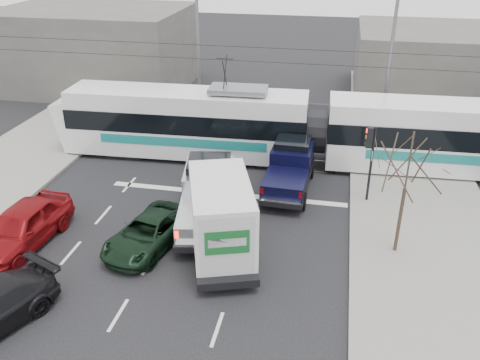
% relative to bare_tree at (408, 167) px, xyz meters
% --- Properties ---
extents(ground, '(120.00, 120.00, 0.00)m').
position_rel_bare_tree_xyz_m(ground, '(-7.60, -2.50, -3.79)').
color(ground, black).
rests_on(ground, ground).
extents(sidewalk_right, '(6.00, 60.00, 0.15)m').
position_rel_bare_tree_xyz_m(sidewalk_right, '(1.40, -2.50, -3.72)').
color(sidewalk_right, gray).
rests_on(sidewalk_right, ground).
extents(rails, '(60.00, 1.60, 0.03)m').
position_rel_bare_tree_xyz_m(rails, '(-7.60, 7.50, -3.78)').
color(rails, '#33302D').
rests_on(rails, ground).
extents(building_left, '(14.00, 10.00, 6.00)m').
position_rel_bare_tree_xyz_m(building_left, '(-21.60, 19.50, -0.79)').
color(building_left, '#635E5A').
rests_on(building_left, ground).
extents(building_right, '(12.00, 10.00, 5.00)m').
position_rel_bare_tree_xyz_m(building_right, '(4.40, 21.50, -1.29)').
color(building_right, '#635E5A').
rests_on(building_right, ground).
extents(bare_tree, '(2.40, 2.40, 5.00)m').
position_rel_bare_tree_xyz_m(bare_tree, '(0.00, 0.00, 0.00)').
color(bare_tree, '#47382B').
rests_on(bare_tree, ground).
extents(traffic_signal, '(0.44, 0.44, 3.60)m').
position_rel_bare_tree_xyz_m(traffic_signal, '(-1.13, 4.00, -1.05)').
color(traffic_signal, black).
rests_on(traffic_signal, ground).
extents(street_lamp_near, '(2.38, 0.25, 9.00)m').
position_rel_bare_tree_xyz_m(street_lamp_near, '(-0.29, 11.50, 1.32)').
color(street_lamp_near, slate).
rests_on(street_lamp_near, ground).
extents(street_lamp_far, '(2.38, 0.25, 9.00)m').
position_rel_bare_tree_xyz_m(street_lamp_far, '(-11.79, 13.50, 1.32)').
color(street_lamp_far, slate).
rests_on(street_lamp_far, ground).
extents(catenary, '(60.00, 0.20, 7.00)m').
position_rel_bare_tree_xyz_m(catenary, '(-7.60, 7.50, 0.09)').
color(catenary, black).
rests_on(catenary, ground).
extents(tram, '(27.13, 3.80, 5.52)m').
position_rel_bare_tree_xyz_m(tram, '(-3.71, 7.88, -1.83)').
color(tram, white).
rests_on(tram, ground).
extents(silver_pickup, '(3.31, 6.74, 2.34)m').
position_rel_bare_tree_xyz_m(silver_pickup, '(-7.93, 1.39, -2.63)').
color(silver_pickup, black).
rests_on(silver_pickup, ground).
extents(box_truck, '(4.09, 6.73, 3.18)m').
position_rel_bare_tree_xyz_m(box_truck, '(-6.84, -0.98, -2.22)').
color(box_truck, black).
rests_on(box_truck, ground).
extents(navy_pickup, '(2.24, 5.39, 2.24)m').
position_rel_bare_tree_xyz_m(navy_pickup, '(-4.71, 4.84, -2.69)').
color(navy_pickup, black).
rests_on(navy_pickup, ground).
extents(green_car, '(3.08, 4.88, 1.26)m').
position_rel_bare_tree_xyz_m(green_car, '(-9.70, -1.40, -3.16)').
color(green_car, black).
rests_on(green_car, ground).
extents(red_car, '(2.39, 5.17, 1.71)m').
position_rel_bare_tree_xyz_m(red_car, '(-14.69, -2.33, -2.94)').
color(red_car, maroon).
rests_on(red_car, ground).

